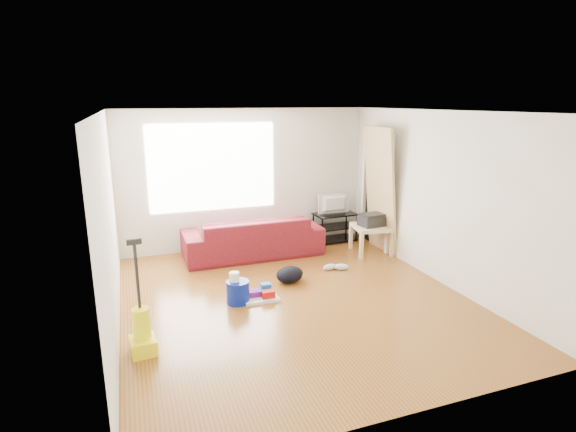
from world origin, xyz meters
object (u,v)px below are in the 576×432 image
object	(u,v)px
tv_stand	(335,227)
sofa	(253,255)
cleaning_tray	(261,295)
vacuum	(142,332)
backpack	(290,282)
side_table	(371,230)
bucket	(238,302)

from	to	relation	value
tv_stand	sofa	bearing A→B (deg)	-173.62
tv_stand	cleaning_tray	xyz separation A→B (m)	(-2.08, -2.02, -0.23)
vacuum	backpack	bearing A→B (deg)	24.98
tv_stand	cleaning_tray	world-z (taller)	tv_stand
sofa	backpack	xyz separation A→B (m)	(0.20, -1.35, 0.00)
tv_stand	side_table	world-z (taller)	tv_stand
side_table	bucket	size ratio (longest dim) A/B	2.28
sofa	tv_stand	world-z (taller)	tv_stand
tv_stand	vacuum	distance (m)	4.66
sofa	vacuum	size ratio (longest dim) A/B	1.89
cleaning_tray	vacuum	bearing A→B (deg)	-150.98
bucket	sofa	bearing A→B (deg)	68.61
sofa	vacuum	bearing A→B (deg)	53.44
side_table	backpack	world-z (taller)	side_table
cleaning_tray	sofa	bearing A→B (deg)	77.93
sofa	bucket	world-z (taller)	sofa
sofa	bucket	distance (m)	1.91
tv_stand	bucket	xyz separation A→B (m)	(-2.40, -2.05, -0.28)
side_table	backpack	size ratio (longest dim) A/B	1.62
cleaning_tray	tv_stand	bearing A→B (deg)	44.20
tv_stand	backpack	bearing A→B (deg)	-135.58
backpack	bucket	bearing A→B (deg)	-173.43
bucket	cleaning_tray	bearing A→B (deg)	5.14
side_table	vacuum	size ratio (longest dim) A/B	0.56
cleaning_tray	bucket	bearing A→B (deg)	-174.86
side_table	sofa	bearing A→B (deg)	163.72
sofa	side_table	size ratio (longest dim) A/B	3.40
sofa	vacuum	distance (m)	3.27
cleaning_tray	vacuum	distance (m)	1.81
tv_stand	side_table	bearing A→B (deg)	-73.30
sofa	side_table	world-z (taller)	side_table
side_table	cleaning_tray	world-z (taller)	side_table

